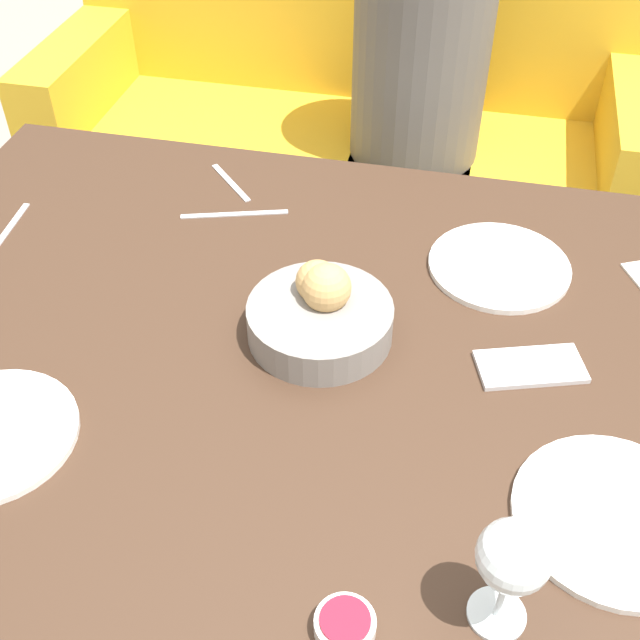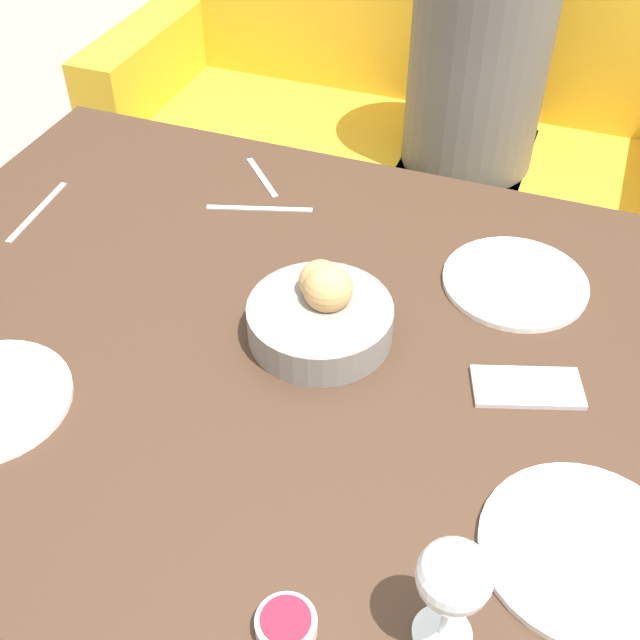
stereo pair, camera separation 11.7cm
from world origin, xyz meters
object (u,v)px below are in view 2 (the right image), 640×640
at_px(jam_bowl_berry, 286,625).
at_px(knife_silver, 259,209).
at_px(seated_person, 470,129).
at_px(wine_glass, 453,580).
at_px(fork_silver, 37,211).
at_px(spoon_coffee, 262,177).
at_px(bread_basket, 321,314).
at_px(plate_near_right, 585,551).
at_px(cell_phone, 527,387).
at_px(plate_far_center, 515,282).
at_px(couch, 403,156).

height_order(jam_bowl_berry, knife_silver, jam_bowl_berry).
xyz_separation_m(seated_person, wine_glass, (0.26, -1.41, 0.30)).
bearing_deg(fork_silver, spoon_coffee, 36.28).
bearing_deg(bread_basket, wine_glass, -54.37).
bearing_deg(plate_near_right, knife_silver, 141.14).
xyz_separation_m(wine_glass, knife_silver, (-0.50, 0.66, -0.11)).
bearing_deg(fork_silver, jam_bowl_berry, -38.57).
bearing_deg(cell_phone, plate_near_right, -65.78).
distance_m(plate_near_right, cell_phone, 0.26).
xyz_separation_m(seated_person, cell_phone, (0.28, -1.02, 0.19)).
bearing_deg(spoon_coffee, knife_silver, -69.04).
xyz_separation_m(jam_bowl_berry, spoon_coffee, (-0.38, 0.80, -0.01)).
relative_size(seated_person, wine_glass, 7.83).
height_order(seated_person, cell_phone, seated_person).
height_order(bread_basket, cell_phone, bread_basket).
bearing_deg(fork_silver, bread_basket, -11.49).
relative_size(plate_far_center, fork_silver, 1.21).
xyz_separation_m(plate_far_center, cell_phone, (0.06, -0.22, -0.00)).
bearing_deg(wine_glass, jam_bowl_berry, -161.32).
height_order(seated_person, jam_bowl_berry, seated_person).
height_order(jam_bowl_berry, spoon_coffee, jam_bowl_berry).
distance_m(couch, seated_person, 0.33).
xyz_separation_m(plate_far_center, spoon_coffee, (-0.50, 0.15, -0.00)).
xyz_separation_m(plate_far_center, knife_silver, (-0.46, 0.05, -0.00)).
height_order(jam_bowl_berry, fork_silver, jam_bowl_berry).
bearing_deg(knife_silver, plate_near_right, -38.86).
distance_m(plate_near_right, knife_silver, 0.80).
relative_size(seated_person, jam_bowl_berry, 18.51).
relative_size(plate_far_center, cell_phone, 1.38).
height_order(plate_far_center, spoon_coffee, plate_far_center).
xyz_separation_m(bread_basket, jam_bowl_berry, (0.13, -0.45, -0.02)).
xyz_separation_m(seated_person, jam_bowl_berry, (0.10, -1.46, 0.20)).
bearing_deg(jam_bowl_berry, cell_phone, 67.55).
distance_m(plate_far_center, wine_glass, 0.61).
bearing_deg(plate_far_center, cell_phone, -75.66).
xyz_separation_m(couch, knife_silver, (-0.04, -0.90, 0.39)).
relative_size(couch, plate_near_right, 6.62).
height_order(couch, seated_person, seated_person).
xyz_separation_m(seated_person, bread_basket, (-0.02, -1.01, 0.22)).
bearing_deg(jam_bowl_berry, plate_far_center, 79.27).
bearing_deg(knife_silver, cell_phone, -27.50).
bearing_deg(seated_person, knife_silver, -107.68).
bearing_deg(wine_glass, fork_silver, 149.36).
height_order(plate_near_right, knife_silver, plate_near_right).
relative_size(couch, knife_silver, 8.77).
distance_m(seated_person, cell_phone, 1.08).
bearing_deg(plate_near_right, fork_silver, 160.11).
relative_size(couch, wine_glass, 10.34).
relative_size(plate_far_center, jam_bowl_berry, 3.47).
height_order(seated_person, wine_glass, seated_person).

